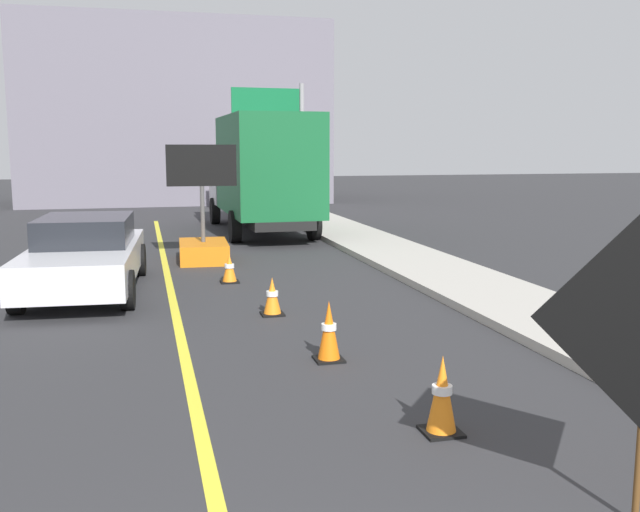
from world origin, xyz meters
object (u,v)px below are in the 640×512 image
object	(u,v)px
highway_guide_sign	(282,126)
traffic_cone_near_sign	(442,395)
traffic_cone_curbside	(229,268)
box_truck	(262,171)
arrow_board_trailer	(203,241)
traffic_cone_mid_lane	(329,331)
traffic_cone_far_lane	(272,297)
pickup_car	(85,254)

from	to	relation	value
highway_guide_sign	traffic_cone_near_sign	size ratio (longest dim) A/B	6.63
traffic_cone_curbside	box_truck	bearing A→B (deg)	76.03
arrow_board_trailer	box_truck	size ratio (longest dim) A/B	0.34
traffic_cone_mid_lane	traffic_cone_near_sign	bearing A→B (deg)	-79.95
box_truck	traffic_cone_near_sign	size ratio (longest dim) A/B	10.39
traffic_cone_near_sign	traffic_cone_far_lane	bearing A→B (deg)	97.77
traffic_cone_near_sign	traffic_cone_curbside	size ratio (longest dim) A/B	1.30
box_truck	traffic_cone_mid_lane	bearing A→B (deg)	-95.91
traffic_cone_near_sign	traffic_cone_far_lane	xyz separation A→B (m)	(-0.69, 5.07, -0.07)
traffic_cone_near_sign	traffic_cone_mid_lane	world-z (taller)	traffic_cone_mid_lane
box_truck	traffic_cone_curbside	size ratio (longest dim) A/B	13.45
highway_guide_sign	box_truck	bearing A→B (deg)	-107.81
traffic_cone_curbside	pickup_car	bearing A→B (deg)	-174.56
arrow_board_trailer	traffic_cone_far_lane	world-z (taller)	arrow_board_trailer
box_truck	pickup_car	size ratio (longest dim) A/B	1.58
pickup_car	highway_guide_sign	xyz separation A→B (m)	(6.27, 13.27, 2.73)
traffic_cone_near_sign	traffic_cone_far_lane	distance (m)	5.11
highway_guide_sign	traffic_cone_far_lane	distance (m)	16.55
highway_guide_sign	traffic_cone_mid_lane	xyz separation A→B (m)	(-3.02, -18.50, -3.05)
traffic_cone_mid_lane	arrow_board_trailer	bearing A→B (deg)	95.83
arrow_board_trailer	box_truck	xyz separation A→B (m)	(2.24, 5.10, 1.42)
pickup_car	traffic_cone_mid_lane	distance (m)	6.17
arrow_board_trailer	pickup_car	world-z (taller)	arrow_board_trailer
traffic_cone_far_lane	highway_guide_sign	bearing A→B (deg)	78.38
traffic_cone_near_sign	traffic_cone_curbside	bearing A→B (deg)	97.32
pickup_car	traffic_cone_far_lane	bearing A→B (deg)	-41.45
traffic_cone_near_sign	pickup_car	bearing A→B (deg)	115.57
traffic_cone_far_lane	traffic_cone_near_sign	bearing A→B (deg)	-82.23
pickup_car	traffic_cone_mid_lane	bearing A→B (deg)	-58.16
traffic_cone_near_sign	highway_guide_sign	bearing A→B (deg)	82.99
arrow_board_trailer	highway_guide_sign	xyz separation A→B (m)	(3.87, 10.18, 2.94)
box_truck	traffic_cone_mid_lane	world-z (taller)	box_truck
arrow_board_trailer	traffic_cone_mid_lane	distance (m)	8.37
pickup_car	traffic_cone_near_sign	size ratio (longest dim) A/B	6.55
pickup_car	traffic_cone_near_sign	world-z (taller)	pickup_car
traffic_cone_near_sign	traffic_cone_curbside	world-z (taller)	traffic_cone_near_sign
box_truck	traffic_cone_curbside	distance (m)	8.34
highway_guide_sign	traffic_cone_curbside	size ratio (longest dim) A/B	8.59
traffic_cone_mid_lane	traffic_cone_far_lane	size ratio (longest dim) A/B	1.26
traffic_cone_mid_lane	traffic_cone_curbside	distance (m)	5.52
traffic_cone_far_lane	traffic_cone_curbside	distance (m)	2.92
traffic_cone_far_lane	box_truck	bearing A→B (deg)	81.38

